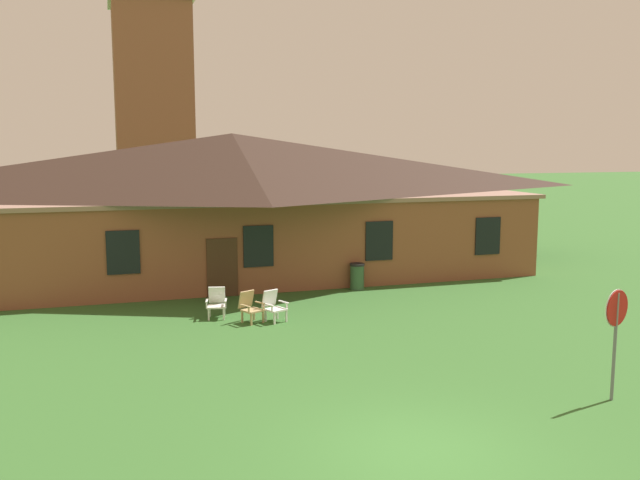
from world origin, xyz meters
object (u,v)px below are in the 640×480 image
object	(u,v)px
lawn_chair_by_porch	(217,302)
trash_bin	(357,276)
stop_sign	(616,322)
lawn_chair_left_end	(273,305)
lawn_chair_near_door	(250,306)

from	to	relation	value
lawn_chair_by_porch	trash_bin	size ratio (longest dim) A/B	0.98
stop_sign	lawn_chair_left_end	size ratio (longest dim) A/B	2.51
stop_sign	trash_bin	world-z (taller)	stop_sign
stop_sign	trash_bin	size ratio (longest dim) A/B	2.45
trash_bin	lawn_chair_near_door	bearing A→B (deg)	-143.91
lawn_chair_near_door	trash_bin	xyz separation A→B (m)	(4.78, 3.48, -0.00)
stop_sign	lawn_chair_left_end	bearing A→B (deg)	122.14
lawn_chair_by_porch	lawn_chair_left_end	xyz separation A→B (m)	(1.60, -0.95, 0.00)
stop_sign	lawn_chair_by_porch	xyz separation A→B (m)	(-6.95, 9.46, -1.21)
lawn_chair_near_door	lawn_chair_left_end	size ratio (longest dim) A/B	1.00
stop_sign	lawn_chair_near_door	bearing A→B (deg)	125.16
lawn_chair_by_porch	lawn_chair_near_door	distance (m)	1.23
lawn_chair_near_door	lawn_chair_left_end	bearing A→B (deg)	-7.15
stop_sign	lawn_chair_near_door	size ratio (longest dim) A/B	2.51
lawn_chair_by_porch	trash_bin	bearing A→B (deg)	24.86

